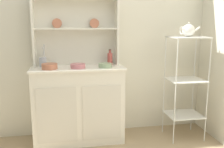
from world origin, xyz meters
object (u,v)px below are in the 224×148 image
(hutch_shelf_unit, at_px, (76,27))
(porcelain_teapot, at_px, (188,30))
(hutch_cabinet, at_px, (79,103))
(bakers_rack, at_px, (186,77))
(bowl_mixing_large, at_px, (50,66))
(jam_bottle, at_px, (110,59))
(utensil_jar, at_px, (43,62))

(hutch_shelf_unit, distance_m, porcelain_teapot, 1.28)
(hutch_cabinet, distance_m, bakers_rack, 1.29)
(bowl_mixing_large, bearing_deg, jam_bottle, 13.05)
(bakers_rack, relative_size, jam_bottle, 6.54)
(hutch_cabinet, xyz_separation_m, bakers_rack, (1.25, -0.13, 0.29))
(bowl_mixing_large, xyz_separation_m, jam_bottle, (0.69, 0.16, 0.05))
(jam_bottle, height_order, utensil_jar, utensil_jar)
(jam_bottle, bearing_deg, hutch_cabinet, -167.36)
(hutch_cabinet, relative_size, jam_bottle, 5.61)
(hutch_shelf_unit, height_order, bakers_rack, hutch_shelf_unit)
(hutch_shelf_unit, relative_size, utensil_jar, 3.82)
(hutch_cabinet, xyz_separation_m, bowl_mixing_large, (-0.30, -0.07, 0.46))
(hutch_shelf_unit, xyz_separation_m, bowl_mixing_large, (-0.30, -0.24, -0.42))
(hutch_shelf_unit, relative_size, porcelain_teapot, 4.20)
(hutch_shelf_unit, xyz_separation_m, utensil_jar, (-0.38, -0.09, -0.39))
(hutch_cabinet, distance_m, hutch_shelf_unit, 0.89)
(bowl_mixing_large, distance_m, porcelain_teapot, 1.60)
(hutch_cabinet, height_order, hutch_shelf_unit, hutch_shelf_unit)
(hutch_shelf_unit, xyz_separation_m, porcelain_teapot, (1.25, -0.30, -0.04))
(jam_bottle, distance_m, porcelain_teapot, 0.95)
(hutch_cabinet, bearing_deg, bakers_rack, -6.12)
(bowl_mixing_large, bearing_deg, utensil_jar, 117.91)
(bakers_rack, xyz_separation_m, bowl_mixing_large, (-1.55, 0.06, 0.17))
(jam_bottle, bearing_deg, bowl_mixing_large, -166.95)
(bowl_mixing_large, bearing_deg, bakers_rack, -2.24)
(hutch_cabinet, bearing_deg, hutch_shelf_unit, 90.00)
(hutch_shelf_unit, distance_m, jam_bottle, 0.54)
(bakers_rack, distance_m, jam_bottle, 0.92)
(hutch_shelf_unit, bearing_deg, bakers_rack, -13.44)
(jam_bottle, xyz_separation_m, porcelain_teapot, (0.86, -0.22, 0.33))
(hutch_shelf_unit, height_order, bowl_mixing_large, hutch_shelf_unit)
(hutch_cabinet, distance_m, jam_bottle, 0.64)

